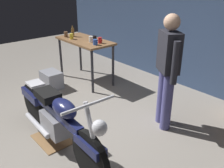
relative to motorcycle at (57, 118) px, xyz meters
The scene contains 14 objects.
ground_plane 0.51m from the motorcycle, 94.93° to the left, with size 12.00×12.00×0.00m, color gray.
back_wall 3.24m from the motorcycle, 90.39° to the left, with size 8.00×0.12×3.10m, color #384C70.
workbench 2.34m from the motorcycle, 135.88° to the left, with size 1.30×0.64×0.90m.
motorcycle is the anchor object (origin of this frame).
person_standing 1.65m from the motorcycle, 70.01° to the left, with size 0.50×0.39×1.67m.
drip_tray 0.49m from the motorcycle, behind, with size 0.56×0.40×0.01m, color olive.
storage_bin 2.03m from the motorcycle, 154.57° to the left, with size 0.44×0.32×0.34m, color gray.
mug_blue_enamel 2.00m from the motorcycle, 127.86° to the left, with size 0.12×0.09×0.11m.
mug_red_diner 2.14m from the motorcycle, 126.35° to the left, with size 0.11×0.07×0.11m.
mug_black_matte 2.35m from the motorcycle, 130.72° to the left, with size 0.12×0.09×0.09m.
mug_yellow_tall 2.42m from the motorcycle, 142.59° to the left, with size 0.11×0.07×0.11m.
mug_white_ceramic 2.20m from the motorcycle, 131.63° to the left, with size 0.12×0.08×0.11m.
mug_brown_stoneware 2.62m from the motorcycle, 145.66° to the left, with size 0.11×0.08×0.11m.
bottle 2.66m from the motorcycle, 142.47° to the left, with size 0.06×0.06×0.24m.
Camera 1 is at (2.54, -1.47, 2.13)m, focal length 39.86 mm.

